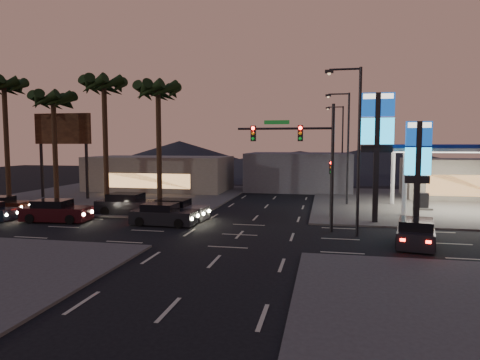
% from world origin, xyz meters
% --- Properties ---
extents(ground, '(140.00, 140.00, 0.00)m').
position_xyz_m(ground, '(0.00, 0.00, 0.00)').
color(ground, black).
rests_on(ground, ground).
extents(corner_lot_ne, '(24.00, 24.00, 0.12)m').
position_xyz_m(corner_lot_ne, '(16.00, 16.00, 0.06)').
color(corner_lot_ne, '#47443F').
rests_on(corner_lot_ne, ground).
extents(corner_lot_nw, '(24.00, 24.00, 0.12)m').
position_xyz_m(corner_lot_nw, '(-16.00, 16.00, 0.06)').
color(corner_lot_nw, '#47443F').
rests_on(corner_lot_nw, ground).
extents(gas_station, '(12.20, 8.20, 5.47)m').
position_xyz_m(gas_station, '(16.00, 12.00, 5.08)').
color(gas_station, silver).
rests_on(gas_station, ground).
extents(convenience_store, '(10.00, 6.00, 4.00)m').
position_xyz_m(convenience_store, '(18.00, 21.00, 2.00)').
color(convenience_store, '#726B5B').
rests_on(convenience_store, ground).
extents(pylon_sign_tall, '(2.20, 0.35, 9.00)m').
position_xyz_m(pylon_sign_tall, '(8.50, 5.50, 6.39)').
color(pylon_sign_tall, black).
rests_on(pylon_sign_tall, ground).
extents(pylon_sign_short, '(1.60, 0.35, 7.00)m').
position_xyz_m(pylon_sign_short, '(11.00, 4.50, 4.66)').
color(pylon_sign_short, black).
rests_on(pylon_sign_short, ground).
extents(traffic_signal_mast, '(6.10, 0.39, 8.00)m').
position_xyz_m(traffic_signal_mast, '(3.76, 1.99, 5.23)').
color(traffic_signal_mast, black).
rests_on(traffic_signal_mast, ground).
extents(pedestal_signal, '(0.32, 0.39, 4.30)m').
position_xyz_m(pedestal_signal, '(5.50, 6.98, 2.92)').
color(pedestal_signal, black).
rests_on(pedestal_signal, ground).
extents(streetlight_near, '(2.14, 0.25, 10.00)m').
position_xyz_m(streetlight_near, '(6.79, 1.00, 5.72)').
color(streetlight_near, black).
rests_on(streetlight_near, ground).
extents(streetlight_mid, '(2.14, 0.25, 10.00)m').
position_xyz_m(streetlight_mid, '(6.79, 14.00, 5.72)').
color(streetlight_mid, black).
rests_on(streetlight_mid, ground).
extents(streetlight_far, '(2.14, 0.25, 10.00)m').
position_xyz_m(streetlight_far, '(6.79, 28.00, 5.72)').
color(streetlight_far, black).
rests_on(streetlight_far, ground).
extents(palm_a, '(4.41, 4.41, 10.86)m').
position_xyz_m(palm_a, '(-9.00, 9.50, 9.43)').
color(palm_a, black).
rests_on(palm_a, ground).
extents(palm_b, '(4.41, 4.41, 11.46)m').
position_xyz_m(palm_b, '(-14.00, 9.50, 9.97)').
color(palm_b, black).
rests_on(palm_b, ground).
extents(palm_c, '(4.41, 4.41, 10.26)m').
position_xyz_m(palm_c, '(-19.00, 9.50, 8.88)').
color(palm_c, black).
rests_on(palm_c, ground).
extents(palm_d, '(4.41, 4.41, 11.66)m').
position_xyz_m(palm_d, '(-24.00, 9.50, 10.15)').
color(palm_d, black).
rests_on(palm_d, ground).
extents(billboard, '(6.00, 0.30, 8.50)m').
position_xyz_m(billboard, '(-20.50, 13.00, 6.33)').
color(billboard, black).
rests_on(billboard, ground).
extents(building_far_west, '(16.00, 8.00, 4.00)m').
position_xyz_m(building_far_west, '(-14.00, 22.00, 2.00)').
color(building_far_west, '#726B5B').
rests_on(building_far_west, ground).
extents(building_far_mid, '(12.00, 9.00, 4.40)m').
position_xyz_m(building_far_mid, '(2.00, 26.00, 2.20)').
color(building_far_mid, '#4C4C51').
rests_on(building_far_mid, ground).
extents(hill_left, '(40.00, 40.00, 6.00)m').
position_xyz_m(hill_left, '(-25.00, 60.00, 3.00)').
color(hill_left, black).
rests_on(hill_left, ground).
extents(hill_right, '(50.00, 50.00, 5.00)m').
position_xyz_m(hill_right, '(15.00, 60.00, 2.50)').
color(hill_right, black).
rests_on(hill_right, ground).
extents(hill_center, '(60.00, 60.00, 4.00)m').
position_xyz_m(hill_center, '(0.00, 60.00, 2.00)').
color(hill_center, black).
rests_on(hill_center, ground).
extents(car_lane_a_front, '(4.61, 2.08, 1.48)m').
position_xyz_m(car_lane_a_front, '(-5.74, 2.07, 0.69)').
color(car_lane_a_front, black).
rests_on(car_lane_a_front, ground).
extents(car_lane_a_mid, '(4.89, 2.35, 1.55)m').
position_xyz_m(car_lane_a_mid, '(-13.74, 1.77, 0.72)').
color(car_lane_a_mid, black).
rests_on(car_lane_a_mid, ground).
extents(car_lane_b_front, '(4.67, 2.14, 1.49)m').
position_xyz_m(car_lane_b_front, '(-5.57, 4.18, 0.69)').
color(car_lane_b_front, slate).
rests_on(car_lane_b_front, ground).
extents(car_lane_b_mid, '(5.15, 2.20, 1.67)m').
position_xyz_m(car_lane_b_mid, '(-9.95, 5.53, 0.77)').
color(car_lane_b_mid, black).
rests_on(car_lane_b_mid, ground).
extents(car_lane_b_rear, '(4.13, 1.95, 1.31)m').
position_xyz_m(car_lane_b_rear, '(-20.46, 4.46, 0.61)').
color(car_lane_b_rear, black).
rests_on(car_lane_b_rear, ground).
extents(suv_station, '(2.66, 4.67, 1.47)m').
position_xyz_m(suv_station, '(9.99, -0.72, 0.68)').
color(suv_station, black).
rests_on(suv_station, ground).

